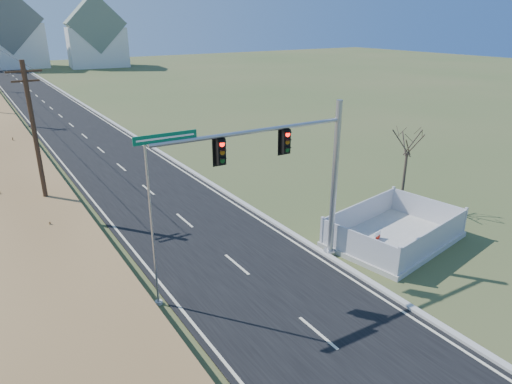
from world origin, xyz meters
The scene contains 11 objects.
ground centered at (0.00, 0.00, 0.00)m, with size 260.00×260.00×0.00m, color #405328.
road centered at (0.00, 50.00, 0.03)m, with size 8.00×180.00×0.06m, color black.
curb centered at (4.15, 50.00, 0.09)m, with size 0.30×180.00×0.18m, color #B2AFA8.
utility_pole_near centered at (-6.50, 15.00, 4.68)m, with size 1.80×0.26×9.00m.
condo_n centered at (2.00, 112.00, 7.61)m, with size 15.27×10.20×18.54m.
condo_ne centered at (20.00, 104.00, 6.84)m, with size 14.12×10.51×16.52m.
traffic_signal_mast centered at (2.60, 2.54, 4.66)m, with size 9.64×0.67×7.67m.
fence_enclosure centered at (8.25, 1.73, 0.30)m, with size 7.55×5.78×1.57m.
open_sign centered at (7.31, 2.00, 0.36)m, with size 0.54×0.18×0.68m.
flagpole centered at (-4.30, 3.03, 2.81)m, with size 0.32×0.32×7.05m.
bare_tree centered at (12.12, 4.60, 4.33)m, with size 2.03×2.03×5.37m.
Camera 1 is at (-9.50, -12.55, 11.04)m, focal length 32.00 mm.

